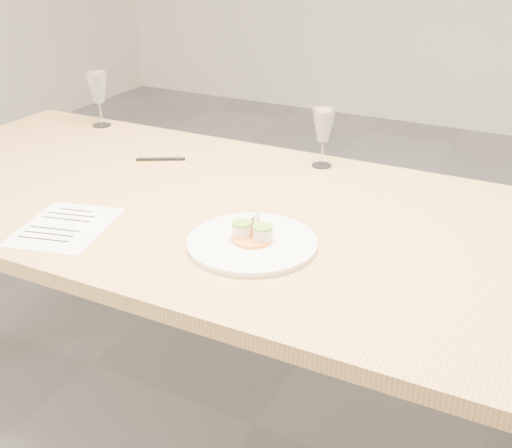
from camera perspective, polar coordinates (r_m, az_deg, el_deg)
The scene contains 7 objects.
ground at distance 2.14m, azimuth -0.14°, elevation -17.40°, with size 7.00×7.00×0.00m, color slate.
dining_table at distance 1.75m, azimuth -0.16°, elevation -0.84°, with size 2.40×1.00×0.75m.
dinner_plate at distance 1.53m, azimuth -0.33°, elevation -1.58°, with size 0.31×0.31×0.08m.
recipe_sheet at distance 1.70m, azimuth -16.62°, elevation -0.22°, with size 0.27×0.31×0.00m.
ballpoint_pen at distance 2.10m, azimuth -8.45°, elevation 5.75°, with size 0.14×0.09×0.01m.
wine_glass_0 at distance 2.47m, azimuth -13.89°, elevation 11.60°, with size 0.08×0.08×0.20m.
wine_glass_1 at distance 2.00m, azimuth 6.02°, elevation 8.57°, with size 0.07×0.07×0.18m.
Camera 1 is at (0.72, -1.39, 1.47)m, focal length 45.00 mm.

